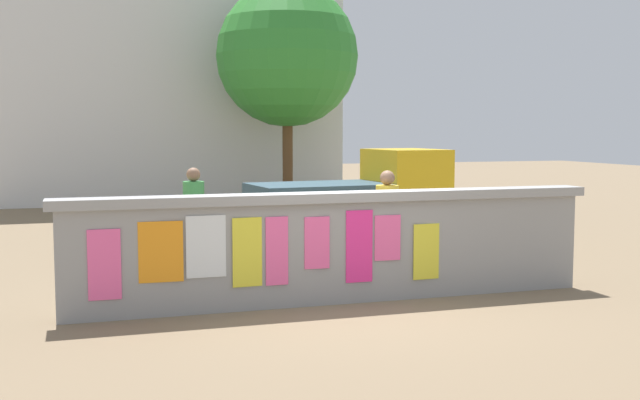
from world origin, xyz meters
TOP-DOWN VIEW (x-y plane):
  - ground at (0.00, 8.00)m, footprint 60.00×60.00m
  - poster_wall at (-0.01, -0.00)m, footprint 7.09×0.42m
  - auto_rickshaw_truck at (1.78, 4.02)m, footprint 3.73×1.83m
  - motorcycle at (-1.03, 1.41)m, footprint 1.90×0.56m
  - bicycle_near at (2.63, 1.03)m, footprint 1.71×0.44m
  - bicycle_far at (-2.51, 4.16)m, footprint 1.71×0.44m
  - person_walking at (1.19, 1.24)m, footprint 0.40×0.40m
  - person_bystander at (-1.41, 2.96)m, footprint 0.47×0.47m
  - tree_roadside at (2.59, 11.98)m, footprint 4.02×4.02m
  - building_background at (-0.36, 16.35)m, footprint 10.82×5.34m

SIDE VIEW (x-z plane):
  - ground at x=0.00m, z-range 0.00..0.00m
  - bicycle_near at x=2.63m, z-range -0.11..0.84m
  - bicycle_far at x=-2.51m, z-range -0.11..0.84m
  - motorcycle at x=-1.03m, z-range 0.03..0.90m
  - poster_wall at x=-0.01m, z-range 0.02..1.45m
  - auto_rickshaw_truck at x=1.78m, z-range -0.02..1.83m
  - person_walking at x=1.19m, z-range 0.18..1.80m
  - person_bystander at x=-1.41m, z-range 0.18..1.80m
  - building_background at x=-0.36m, z-range 0.02..8.21m
  - tree_roadside at x=2.59m, z-range 1.14..7.45m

